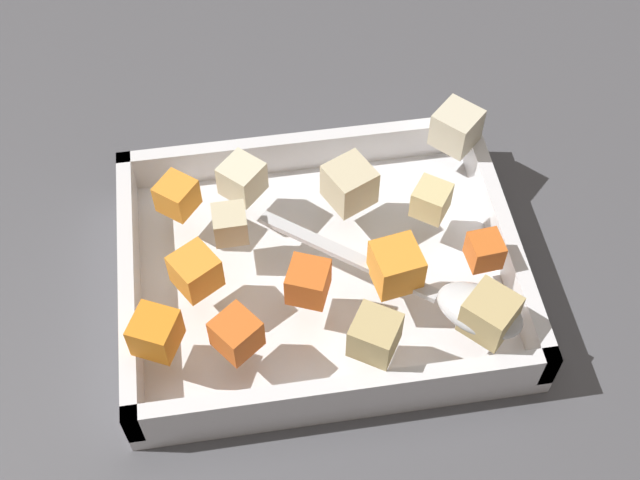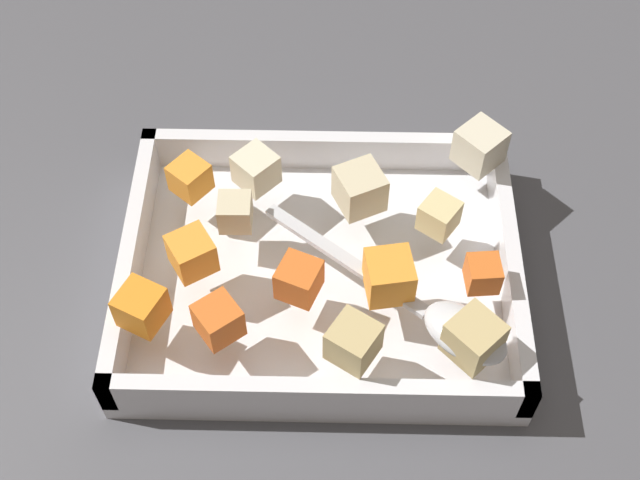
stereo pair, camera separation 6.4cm
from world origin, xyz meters
name	(u,v)px [view 2 (the right image)]	position (x,y,z in m)	size (l,w,h in m)	color
ground_plane	(311,273)	(0.00, 0.00, 0.00)	(4.00, 4.00, 0.00)	#4C4C51
baking_dish	(320,273)	(-0.01, 0.01, 0.01)	(0.31, 0.24, 0.05)	silver
carrot_chunk_near_right	(389,276)	(-0.06, 0.05, 0.07)	(0.03, 0.03, 0.03)	orange
carrot_chunk_under_handle	(299,279)	(0.01, 0.05, 0.06)	(0.03, 0.03, 0.03)	orange
carrot_chunk_corner_sw	(192,253)	(0.09, 0.03, 0.07)	(0.03, 0.03, 0.03)	orange
carrot_chunk_center	(218,320)	(0.06, 0.08, 0.06)	(0.03, 0.03, 0.03)	orange
carrot_chunk_mid_left	(483,274)	(-0.13, 0.04, 0.06)	(0.02, 0.02, 0.02)	orange
carrot_chunk_heap_side	(190,178)	(0.10, -0.05, 0.06)	(0.03, 0.03, 0.03)	orange
carrot_chunk_back_center	(141,307)	(0.12, 0.08, 0.06)	(0.03, 0.03, 0.03)	orange
potato_chunk_near_left	(360,189)	(-0.04, -0.04, 0.07)	(0.03, 0.03, 0.03)	beige
potato_chunk_corner_nw	(353,342)	(-0.03, 0.10, 0.07)	(0.03, 0.03, 0.03)	tan
potato_chunk_far_left	(256,169)	(0.05, -0.06, 0.06)	(0.03, 0.03, 0.03)	beige
potato_chunk_mid_right	(474,338)	(-0.12, 0.10, 0.07)	(0.03, 0.03, 0.03)	tan
potato_chunk_far_right	(439,216)	(-0.10, -0.01, 0.06)	(0.03, 0.03, 0.03)	#E0CC89
potato_chunk_corner_ne	(235,212)	(0.06, -0.01, 0.06)	(0.03, 0.03, 0.03)	beige
parsnip_chunk_rim_edge	(480,146)	(-0.14, -0.08, 0.07)	(0.03, 0.03, 0.03)	beige
serving_spoon	(449,323)	(-0.10, 0.08, 0.06)	(0.19, 0.15, 0.02)	silver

